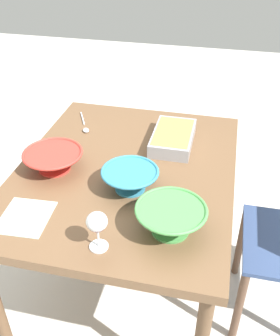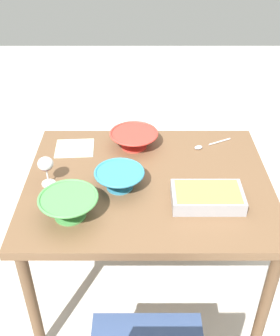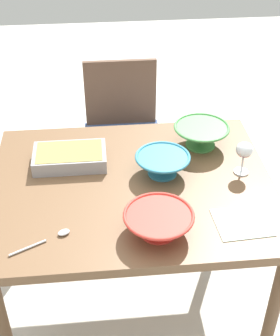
{
  "view_description": "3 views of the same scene",
  "coord_description": "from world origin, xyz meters",
  "px_view_note": "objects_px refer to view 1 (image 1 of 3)",
  "views": [
    {
      "loc": [
        1.32,
        0.37,
        1.68
      ],
      "look_at": [
        0.11,
        0.09,
        0.81
      ],
      "focal_mm": 41.9,
      "sensor_mm": 36.0,
      "label": 1
    },
    {
      "loc": [
        0.04,
        1.52,
        1.87
      ],
      "look_at": [
        0.04,
        0.02,
        0.81
      ],
      "focal_mm": 43.63,
      "sensor_mm": 36.0,
      "label": 2
    },
    {
      "loc": [
        -0.12,
        -1.54,
        1.92
      ],
      "look_at": [
        0.03,
        0.0,
        0.79
      ],
      "focal_mm": 51.6,
      "sensor_mm": 36.0,
      "label": 3
    }
  ],
  "objects_px": {
    "small_bowl": "(171,218)",
    "serving_spoon": "(85,126)",
    "serving_bowl": "(130,179)",
    "napkin": "(26,217)",
    "mixing_bowl": "(53,160)",
    "wine_glass": "(97,224)",
    "casserole_dish": "(173,137)",
    "dining_table": "(126,182)"
  },
  "relations": [
    {
      "from": "casserole_dish",
      "to": "wine_glass",
      "type": "bearing_deg",
      "value": -10.66
    },
    {
      "from": "wine_glass",
      "to": "serving_bowl",
      "type": "bearing_deg",
      "value": 175.86
    },
    {
      "from": "casserole_dish",
      "to": "small_bowl",
      "type": "bearing_deg",
      "value": 8.1
    },
    {
      "from": "mixing_bowl",
      "to": "dining_table",
      "type": "bearing_deg",
      "value": 103.26
    },
    {
      "from": "mixing_bowl",
      "to": "small_bowl",
      "type": "height_order",
      "value": "small_bowl"
    },
    {
      "from": "serving_spoon",
      "to": "mixing_bowl",
      "type": "bearing_deg",
      "value": -0.35
    },
    {
      "from": "wine_glass",
      "to": "mixing_bowl",
      "type": "height_order",
      "value": "wine_glass"
    },
    {
      "from": "casserole_dish",
      "to": "serving_spoon",
      "type": "bearing_deg",
      "value": -96.72
    },
    {
      "from": "casserole_dish",
      "to": "small_bowl",
      "type": "relative_size",
      "value": 1.24
    },
    {
      "from": "dining_table",
      "to": "mixing_bowl",
      "type": "relative_size",
      "value": 4.54
    },
    {
      "from": "small_bowl",
      "to": "napkin",
      "type": "relative_size",
      "value": 1.26
    },
    {
      "from": "casserole_dish",
      "to": "mixing_bowl",
      "type": "relative_size",
      "value": 1.22
    },
    {
      "from": "casserole_dish",
      "to": "napkin",
      "type": "relative_size",
      "value": 1.56
    },
    {
      "from": "dining_table",
      "to": "serving_spoon",
      "type": "height_order",
      "value": "serving_spoon"
    },
    {
      "from": "small_bowl",
      "to": "serving_spoon",
      "type": "bearing_deg",
      "value": -139.74
    },
    {
      "from": "mixing_bowl",
      "to": "serving_bowl",
      "type": "bearing_deg",
      "value": 79.99
    },
    {
      "from": "dining_table",
      "to": "serving_spoon",
      "type": "distance_m",
      "value": 0.43
    },
    {
      "from": "wine_glass",
      "to": "small_bowl",
      "type": "bearing_deg",
      "value": 120.99
    },
    {
      "from": "dining_table",
      "to": "napkin",
      "type": "bearing_deg",
      "value": -35.89
    },
    {
      "from": "small_bowl",
      "to": "serving_spoon",
      "type": "relative_size",
      "value": 1.18
    },
    {
      "from": "dining_table",
      "to": "small_bowl",
      "type": "height_order",
      "value": "small_bowl"
    },
    {
      "from": "serving_spoon",
      "to": "napkin",
      "type": "relative_size",
      "value": 1.07
    },
    {
      "from": "casserole_dish",
      "to": "napkin",
      "type": "distance_m",
      "value": 0.77
    },
    {
      "from": "serving_bowl",
      "to": "napkin",
      "type": "xyz_separation_m",
      "value": [
        0.25,
        -0.33,
        -0.05
      ]
    },
    {
      "from": "dining_table",
      "to": "small_bowl",
      "type": "relative_size",
      "value": 4.62
    },
    {
      "from": "dining_table",
      "to": "napkin",
      "type": "xyz_separation_m",
      "value": [
        0.38,
        -0.27,
        0.07
      ]
    },
    {
      "from": "dining_table",
      "to": "serving_spoon",
      "type": "bearing_deg",
      "value": -136.32
    },
    {
      "from": "mixing_bowl",
      "to": "serving_spoon",
      "type": "xyz_separation_m",
      "value": [
        -0.37,
        0.0,
        -0.04
      ]
    },
    {
      "from": "dining_table",
      "to": "small_bowl",
      "type": "bearing_deg",
      "value": 36.76
    },
    {
      "from": "wine_glass",
      "to": "small_bowl",
      "type": "relative_size",
      "value": 0.59
    },
    {
      "from": "dining_table",
      "to": "small_bowl",
      "type": "distance_m",
      "value": 0.43
    },
    {
      "from": "small_bowl",
      "to": "serving_bowl",
      "type": "relative_size",
      "value": 1.09
    },
    {
      "from": "small_bowl",
      "to": "serving_spoon",
      "type": "distance_m",
      "value": 0.83
    },
    {
      "from": "serving_bowl",
      "to": "serving_spoon",
      "type": "relative_size",
      "value": 1.08
    },
    {
      "from": "small_bowl",
      "to": "dining_table",
      "type": "bearing_deg",
      "value": -143.24
    },
    {
      "from": "serving_bowl",
      "to": "serving_spoon",
      "type": "height_order",
      "value": "serving_bowl"
    },
    {
      "from": "dining_table",
      "to": "mixing_bowl",
      "type": "distance_m",
      "value": 0.32
    },
    {
      "from": "casserole_dish",
      "to": "small_bowl",
      "type": "xyz_separation_m",
      "value": [
        0.58,
        0.08,
        0.02
      ]
    },
    {
      "from": "serving_spoon",
      "to": "small_bowl",
      "type": "bearing_deg",
      "value": 40.26
    },
    {
      "from": "mixing_bowl",
      "to": "serving_bowl",
      "type": "distance_m",
      "value": 0.35
    },
    {
      "from": "casserole_dish",
      "to": "napkin",
      "type": "height_order",
      "value": "casserole_dish"
    },
    {
      "from": "wine_glass",
      "to": "dining_table",
      "type": "bearing_deg",
      "value": -176.32
    }
  ]
}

